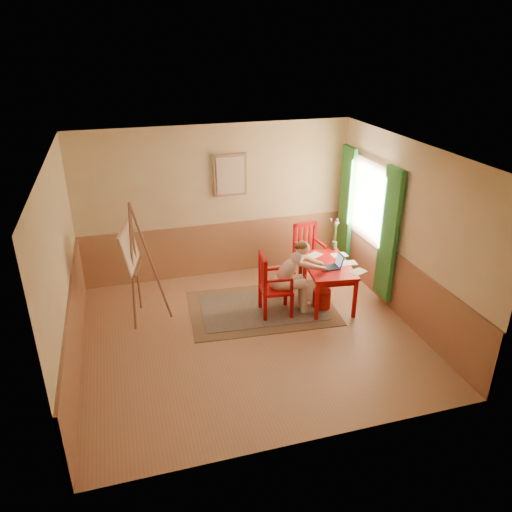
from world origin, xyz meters
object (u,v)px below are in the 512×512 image
object	(u,v)px
easel	(132,252)
chair_left	(273,285)
table	(327,269)
chair_back	(308,253)
figure	(292,274)
laptop	(333,265)

from	to	relation	value
easel	chair_left	bearing A→B (deg)	-12.41
table	chair_back	distance (m)	0.91
table	chair_left	xyz separation A→B (m)	(-0.99, -0.11, -0.10)
chair_back	figure	xyz separation A→B (m)	(-0.69, -1.04, 0.16)
table	laptop	size ratio (longest dim) A/B	3.44
chair_left	laptop	xyz separation A→B (m)	(1.01, -0.04, 0.24)
chair_back	easel	size ratio (longest dim) A/B	0.54
chair_left	easel	world-z (taller)	easel
table	figure	xyz separation A→B (m)	(-0.66, -0.13, 0.06)
chair_left	chair_back	xyz separation A→B (m)	(1.02, 1.02, 0.00)
figure	easel	distance (m)	2.53
figure	laptop	size ratio (longest dim) A/B	3.36
table	laptop	world-z (taller)	laptop
figure	table	bearing A→B (deg)	11.11
easel	chair_back	bearing A→B (deg)	10.10
table	chair_left	size ratio (longest dim) A/B	1.21
laptop	figure	bearing A→B (deg)	178.37
chair_back	figure	size ratio (longest dim) A/B	0.85
easel	laptop	bearing A→B (deg)	-9.13
chair_left	figure	bearing A→B (deg)	-3.05
figure	laptop	world-z (taller)	figure
figure	laptop	xyz separation A→B (m)	(0.68, -0.02, 0.08)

